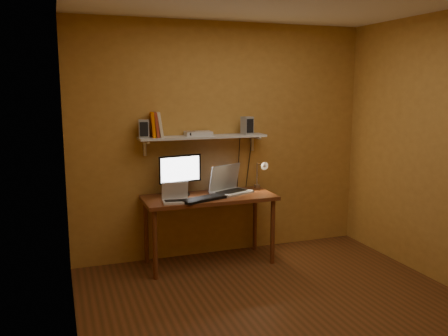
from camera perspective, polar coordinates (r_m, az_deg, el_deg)
name	(u,v)px	position (r m, az deg, el deg)	size (l,w,h in m)	color
room	(288,161)	(3.88, 7.72, 0.82)	(3.44, 3.24, 2.64)	brown
desk	(209,204)	(5.07, -1.81, -4.31)	(1.40, 0.60, 0.75)	#602917
wall_shelf	(203,137)	(5.13, -2.51, 3.73)	(1.40, 0.25, 0.21)	silver
monitor	(180,173)	(5.06, -5.28, -0.57)	(0.47, 0.24, 0.43)	black
laptop	(228,185)	(5.20, 0.54, -2.09)	(0.49, 0.43, 0.30)	gray
netbook	(176,196)	(4.81, -5.84, -3.42)	(0.28, 0.22, 0.20)	silver
keyboard	(204,199)	(4.86, -2.45, -3.73)	(0.50, 0.17, 0.03)	black
mouse	(228,196)	(4.99, 0.44, -3.34)	(0.09, 0.06, 0.03)	silver
desk_lamp	(261,171)	(5.36, 4.50, -0.36)	(0.09, 0.23, 0.38)	silver
speaker_left	(144,129)	(4.98, -9.61, 4.68)	(0.10, 0.10, 0.19)	gray
speaker_right	(247,125)	(5.28, 2.80, 5.13)	(0.11, 0.11, 0.20)	gray
books	(156,125)	(5.01, -8.14, 5.17)	(0.15, 0.18, 0.26)	orange
shelf_camera	(190,134)	(5.03, -4.06, 4.12)	(0.10, 0.05, 0.06)	silver
router	(198,134)	(5.13, -3.11, 4.16)	(0.29, 0.19, 0.05)	silver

